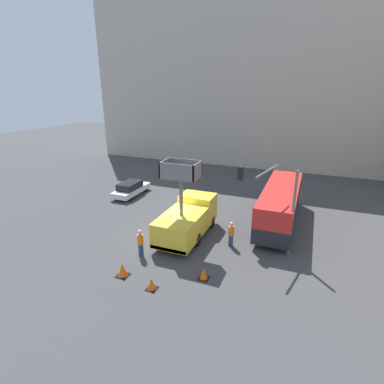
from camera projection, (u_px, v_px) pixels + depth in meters
ground_plane at (172, 234)px, 22.17m from camera, size 120.00×120.00×0.00m
building_backdrop_far at (253, 83)px, 41.76m from camera, size 44.00×10.00×21.77m
utility_truck at (187, 218)px, 21.43m from camera, size 2.58×6.22×5.81m
city_bus at (280, 202)px, 23.44m from camera, size 2.52×10.16×2.99m
traffic_light_pole at (272, 194)px, 18.98m from camera, size 3.86×3.61×5.62m
road_worker_near_truck at (140, 243)px, 19.01m from camera, size 0.38×0.38×1.84m
road_worker_directing at (231, 234)px, 20.23m from camera, size 0.38×0.38×1.78m
traffic_cone_near_truck at (122, 270)px, 17.11m from camera, size 0.69×0.69×0.79m
traffic_cone_mid_road at (152, 284)px, 16.00m from camera, size 0.59×0.59×0.67m
traffic_cone_far_side at (204, 274)px, 16.87m from camera, size 0.60×0.60×0.69m
parked_car_curbside at (131, 188)px, 29.95m from camera, size 1.79×4.60×1.41m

